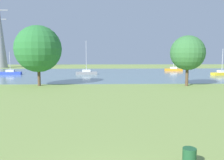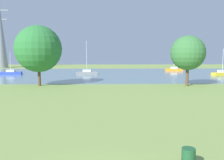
# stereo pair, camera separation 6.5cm
# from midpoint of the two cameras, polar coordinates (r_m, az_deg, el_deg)

# --- Properties ---
(ground_plane) EXTENTS (160.00, 160.00, 0.00)m
(ground_plane) POSITION_cam_midpoint_polar(r_m,az_deg,el_deg) (29.44, -1.94, -2.93)
(ground_plane) COLOR #7F994C
(litter_bin) EXTENTS (0.56, 0.56, 0.80)m
(litter_bin) POSITION_cam_midpoint_polar(r_m,az_deg,el_deg) (10.88, 17.66, -17.11)
(litter_bin) COLOR #1E512D
(litter_bin) RESTS_ON ground
(water_surface) EXTENTS (140.00, 40.00, 0.02)m
(water_surface) POSITION_cam_midpoint_polar(r_m,az_deg,el_deg) (57.26, -1.78, 1.50)
(water_surface) COLOR slate
(water_surface) RESTS_ON ground
(sailboat_yellow) EXTENTS (5.03, 2.76, 5.81)m
(sailboat_yellow) POSITION_cam_midpoint_polar(r_m,az_deg,el_deg) (58.32, 24.52, 1.47)
(sailboat_yellow) COLOR yellow
(sailboat_yellow) RESTS_ON water_surface
(sailboat_blue) EXTENTS (4.93, 1.97, 5.17)m
(sailboat_blue) POSITION_cam_midpoint_polar(r_m,az_deg,el_deg) (59.42, -22.95, 1.61)
(sailboat_blue) COLOR blue
(sailboat_blue) RESTS_ON water_surface
(sailboat_orange) EXTENTS (4.98, 2.26, 7.95)m
(sailboat_orange) POSITION_cam_midpoint_polar(r_m,az_deg,el_deg) (68.73, 14.30, 2.48)
(sailboat_orange) COLOR orange
(sailboat_orange) RESTS_ON water_surface
(sailboat_gray) EXTENTS (4.98, 2.24, 7.63)m
(sailboat_gray) POSITION_cam_midpoint_polar(r_m,az_deg,el_deg) (55.36, -6.11, 1.79)
(sailboat_gray) COLOR gray
(sailboat_gray) RESTS_ON water_surface
(tree_west_near) EXTENTS (6.78, 6.78, 8.79)m
(tree_west_near) POSITION_cam_midpoint_polar(r_m,az_deg,el_deg) (36.82, -17.12, 7.05)
(tree_west_near) COLOR brown
(tree_west_near) RESTS_ON ground
(tree_east_far) EXTENTS (5.03, 5.03, 7.34)m
(tree_east_far) POSITION_cam_midpoint_polar(r_m,az_deg,el_deg) (36.81, 17.42, 6.13)
(tree_east_far) COLOR brown
(tree_east_far) RESTS_ON ground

